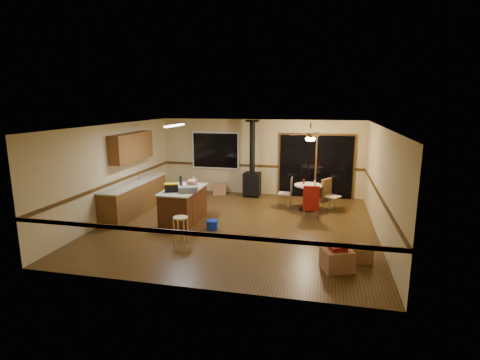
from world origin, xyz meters
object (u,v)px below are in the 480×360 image
(wood_stove, at_px, (252,176))
(toolbox_black, at_px, (171,188))
(chair_right, at_px, (327,191))
(kitchen_island, at_px, (184,205))
(chair_left, at_px, (288,189))
(box_corner_a, at_px, (337,260))
(dining_table, at_px, (308,193))
(box_under_window, at_px, (219,189))
(box_corner_b, at_px, (362,254))
(bar_stool, at_px, (181,230))
(blue_bucket, at_px, (212,225))
(chair_near, at_px, (311,198))
(toolbox_grey, at_px, (188,190))

(wood_stove, relative_size, toolbox_black, 7.25)
(wood_stove, bearing_deg, chair_right, -23.97)
(kitchen_island, bearing_deg, chair_left, 35.60)
(wood_stove, distance_m, box_corner_a, 5.93)
(dining_table, bearing_deg, kitchen_island, -150.99)
(box_under_window, height_order, box_corner_b, box_under_window)
(bar_stool, xyz_separation_m, blue_bucket, (0.43, 1.04, -0.19))
(chair_near, bearing_deg, blue_bucket, -149.74)
(chair_near, height_order, box_under_window, chair_near)
(bar_stool, height_order, blue_bucket, bar_stool)
(toolbox_black, xyz_separation_m, box_corner_a, (4.16, -1.84, -0.79))
(dining_table, xyz_separation_m, chair_right, (0.54, 0.15, 0.07))
(toolbox_black, bearing_deg, box_under_window, 85.03)
(chair_near, relative_size, box_under_window, 1.56)
(kitchen_island, xyz_separation_m, blue_bucket, (0.95, -0.49, -0.33))
(kitchen_island, xyz_separation_m, chair_right, (3.79, 1.94, 0.14))
(bar_stool, height_order, chair_left, chair_left)
(blue_bucket, bearing_deg, chair_left, 54.56)
(bar_stool, relative_size, dining_table, 0.75)
(chair_near, height_order, box_corner_b, chair_near)
(chair_left, relative_size, box_corner_b, 1.30)
(toolbox_grey, height_order, blue_bucket, toolbox_grey)
(chair_right, bearing_deg, toolbox_grey, -146.92)
(chair_right, relative_size, box_corner_a, 1.29)
(box_corner_a, bearing_deg, toolbox_black, 156.13)
(blue_bucket, bearing_deg, toolbox_grey, 167.91)
(chair_right, xyz_separation_m, box_corner_b, (0.70, -3.64, -0.44))
(bar_stool, xyz_separation_m, dining_table, (2.72, 3.32, 0.22))
(bar_stool, bearing_deg, blue_bucket, 67.29)
(toolbox_black, bearing_deg, box_corner_a, -23.87)
(blue_bucket, bearing_deg, toolbox_black, 173.89)
(chair_right, height_order, box_under_window, chair_right)
(wood_stove, bearing_deg, chair_near, -46.03)
(blue_bucket, xyz_separation_m, chair_right, (2.84, 2.43, 0.48))
(toolbox_grey, bearing_deg, blue_bucket, -12.09)
(chair_left, relative_size, box_corner_a, 0.95)
(dining_table, bearing_deg, toolbox_grey, -144.18)
(dining_table, xyz_separation_m, box_corner_a, (0.74, -4.01, -0.32))
(toolbox_grey, relative_size, bar_stool, 0.78)
(box_corner_a, height_order, box_corner_b, box_corner_a)
(blue_bucket, relative_size, chair_right, 0.41)
(box_under_window, distance_m, box_corner_a, 6.56)
(kitchen_island, height_order, chair_left, chair_left)
(toolbox_black, relative_size, blue_bucket, 1.22)
(blue_bucket, height_order, chair_left, chair_left)
(bar_stool, bearing_deg, box_corner_a, -11.15)
(toolbox_black, distance_m, dining_table, 4.07)
(box_under_window, bearing_deg, dining_table, -22.68)
(box_corner_b, bearing_deg, chair_left, 117.11)
(box_corner_a, bearing_deg, chair_near, 101.33)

